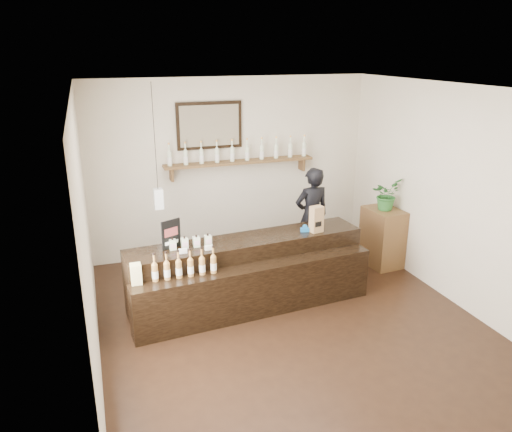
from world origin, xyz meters
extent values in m
plane|color=black|center=(0.00, 0.00, 0.00)|extent=(5.00, 5.00, 0.00)
plane|color=beige|center=(0.00, 2.50, 1.40)|extent=(4.50, 0.00, 4.50)
plane|color=beige|center=(0.00, -2.50, 1.40)|extent=(4.50, 0.00, 4.50)
plane|color=beige|center=(-2.25, 0.00, 1.40)|extent=(0.00, 5.00, 5.00)
plane|color=beige|center=(2.25, 0.00, 1.40)|extent=(0.00, 5.00, 5.00)
plane|color=white|center=(0.00, 0.00, 2.80)|extent=(5.00, 5.00, 0.00)
cube|color=#56361D|center=(0.10, 2.37, 1.50)|extent=(2.40, 0.25, 0.04)
cube|color=#56361D|center=(-0.98, 2.40, 1.38)|extent=(0.04, 0.20, 0.20)
cube|color=#56361D|center=(1.18, 2.40, 1.38)|extent=(0.04, 0.20, 0.20)
cube|color=black|center=(-0.35, 2.47, 2.08)|extent=(1.02, 0.04, 0.72)
cube|color=#493D2F|center=(-0.35, 2.44, 2.08)|extent=(0.92, 0.01, 0.62)
cube|color=white|center=(-1.30, 1.60, 1.25)|extent=(0.12, 0.12, 0.28)
cylinder|color=black|center=(-1.30, 1.60, 2.09)|extent=(0.01, 0.01, 1.41)
cylinder|color=silver|center=(-1.00, 2.37, 1.62)|extent=(0.07, 0.07, 0.20)
cone|color=silver|center=(-1.00, 2.37, 1.75)|extent=(0.07, 0.07, 0.05)
cylinder|color=silver|center=(-1.00, 2.37, 1.81)|extent=(0.02, 0.02, 0.07)
cylinder|color=gold|center=(-1.00, 2.37, 1.86)|extent=(0.03, 0.03, 0.02)
cylinder|color=white|center=(-1.00, 2.37, 1.60)|extent=(0.07, 0.07, 0.09)
cylinder|color=silver|center=(-0.76, 2.37, 1.62)|extent=(0.07, 0.07, 0.20)
cone|color=silver|center=(-0.76, 2.37, 1.75)|extent=(0.07, 0.07, 0.05)
cylinder|color=silver|center=(-0.76, 2.37, 1.81)|extent=(0.02, 0.02, 0.07)
cylinder|color=gold|center=(-0.76, 2.37, 1.86)|extent=(0.03, 0.03, 0.02)
cylinder|color=white|center=(-0.76, 2.37, 1.60)|extent=(0.07, 0.07, 0.09)
cylinder|color=silver|center=(-0.51, 2.37, 1.62)|extent=(0.07, 0.07, 0.20)
cone|color=silver|center=(-0.51, 2.37, 1.75)|extent=(0.07, 0.07, 0.05)
cylinder|color=silver|center=(-0.51, 2.37, 1.81)|extent=(0.02, 0.02, 0.07)
cylinder|color=gold|center=(-0.51, 2.37, 1.86)|extent=(0.03, 0.03, 0.02)
cylinder|color=white|center=(-0.51, 2.37, 1.60)|extent=(0.07, 0.07, 0.09)
cylinder|color=silver|center=(-0.27, 2.37, 1.62)|extent=(0.07, 0.07, 0.20)
cone|color=silver|center=(-0.27, 2.37, 1.75)|extent=(0.07, 0.07, 0.05)
cylinder|color=silver|center=(-0.27, 2.37, 1.81)|extent=(0.02, 0.02, 0.07)
cylinder|color=gold|center=(-0.27, 2.37, 1.86)|extent=(0.03, 0.03, 0.02)
cylinder|color=white|center=(-0.27, 2.37, 1.60)|extent=(0.07, 0.07, 0.09)
cylinder|color=silver|center=(-0.02, 2.37, 1.62)|extent=(0.07, 0.07, 0.20)
cone|color=silver|center=(-0.02, 2.37, 1.75)|extent=(0.07, 0.07, 0.05)
cylinder|color=silver|center=(-0.02, 2.37, 1.81)|extent=(0.02, 0.02, 0.07)
cylinder|color=gold|center=(-0.02, 2.37, 1.86)|extent=(0.03, 0.03, 0.02)
cylinder|color=white|center=(-0.02, 2.37, 1.60)|extent=(0.07, 0.07, 0.09)
cylinder|color=silver|center=(0.22, 2.37, 1.62)|extent=(0.07, 0.07, 0.20)
cone|color=silver|center=(0.22, 2.37, 1.75)|extent=(0.07, 0.07, 0.05)
cylinder|color=silver|center=(0.22, 2.37, 1.81)|extent=(0.02, 0.02, 0.07)
cylinder|color=gold|center=(0.22, 2.37, 1.86)|extent=(0.03, 0.03, 0.02)
cylinder|color=white|center=(0.22, 2.37, 1.60)|extent=(0.07, 0.07, 0.09)
cylinder|color=silver|center=(0.47, 2.37, 1.62)|extent=(0.07, 0.07, 0.20)
cone|color=silver|center=(0.47, 2.37, 1.75)|extent=(0.07, 0.07, 0.05)
cylinder|color=silver|center=(0.47, 2.37, 1.81)|extent=(0.02, 0.02, 0.07)
cylinder|color=gold|center=(0.47, 2.37, 1.86)|extent=(0.03, 0.03, 0.02)
cylinder|color=white|center=(0.47, 2.37, 1.60)|extent=(0.07, 0.07, 0.09)
cylinder|color=silver|center=(0.71, 2.37, 1.62)|extent=(0.07, 0.07, 0.20)
cone|color=silver|center=(0.71, 2.37, 1.75)|extent=(0.07, 0.07, 0.05)
cylinder|color=silver|center=(0.71, 2.37, 1.81)|extent=(0.02, 0.02, 0.07)
cylinder|color=gold|center=(0.71, 2.37, 1.86)|extent=(0.03, 0.03, 0.02)
cylinder|color=white|center=(0.71, 2.37, 1.60)|extent=(0.07, 0.07, 0.09)
cylinder|color=silver|center=(0.96, 2.37, 1.62)|extent=(0.07, 0.07, 0.20)
cone|color=silver|center=(0.96, 2.37, 1.75)|extent=(0.07, 0.07, 0.05)
cylinder|color=silver|center=(0.96, 2.37, 1.81)|extent=(0.02, 0.02, 0.07)
cylinder|color=gold|center=(0.96, 2.37, 1.86)|extent=(0.03, 0.03, 0.02)
cylinder|color=white|center=(0.96, 2.37, 1.60)|extent=(0.07, 0.07, 0.09)
cylinder|color=silver|center=(1.20, 2.37, 1.62)|extent=(0.07, 0.07, 0.20)
cone|color=silver|center=(1.20, 2.37, 1.75)|extent=(0.07, 0.07, 0.05)
cylinder|color=silver|center=(1.20, 2.37, 1.81)|extent=(0.02, 0.02, 0.07)
cylinder|color=gold|center=(1.20, 2.37, 1.86)|extent=(0.03, 0.03, 0.02)
cylinder|color=white|center=(1.20, 2.37, 1.60)|extent=(0.07, 0.07, 0.09)
cube|color=black|center=(-0.32, 0.70, 0.44)|extent=(3.16, 0.81, 0.87)
cube|color=black|center=(-0.32, 0.29, 0.33)|extent=(3.14, 0.53, 0.66)
cube|color=white|center=(-1.19, 0.50, 0.90)|extent=(0.10, 0.04, 0.05)
cube|color=white|center=(-0.87, 0.50, 0.90)|extent=(0.10, 0.04, 0.05)
cube|color=#D8CB84|center=(-1.77, 0.29, 0.72)|extent=(0.12, 0.12, 0.12)
cube|color=#D8CB84|center=(-1.77, 0.29, 0.84)|extent=(0.12, 0.12, 0.12)
cube|color=silver|center=(-1.29, 0.65, 0.93)|extent=(0.08, 0.08, 0.13)
cube|color=#FCC4D5|center=(-1.29, 0.61, 0.93)|extent=(0.07, 0.00, 0.06)
cylinder|color=black|center=(-1.29, 0.65, 1.01)|extent=(0.02, 0.02, 0.03)
cube|color=silver|center=(-1.14, 0.65, 0.93)|extent=(0.08, 0.08, 0.13)
cube|color=#FCC4D5|center=(-1.14, 0.61, 0.93)|extent=(0.07, 0.00, 0.06)
cylinder|color=black|center=(-1.14, 0.65, 1.01)|extent=(0.02, 0.02, 0.03)
cube|color=silver|center=(-0.99, 0.65, 0.93)|extent=(0.08, 0.08, 0.13)
cube|color=#FCC4D5|center=(-0.99, 0.61, 0.93)|extent=(0.07, 0.00, 0.06)
cylinder|color=black|center=(-0.99, 0.65, 1.01)|extent=(0.02, 0.02, 0.03)
cube|color=silver|center=(-0.85, 0.65, 0.93)|extent=(0.08, 0.08, 0.13)
cube|color=#FCC4D5|center=(-0.85, 0.61, 0.93)|extent=(0.07, 0.00, 0.06)
cylinder|color=black|center=(-0.85, 0.65, 1.01)|extent=(0.02, 0.02, 0.03)
cylinder|color=#A97539|center=(-1.56, 0.29, 0.76)|extent=(0.07, 0.07, 0.20)
cone|color=#A97539|center=(-1.56, 0.29, 0.89)|extent=(0.07, 0.07, 0.05)
cylinder|color=#A97539|center=(-1.56, 0.29, 0.95)|extent=(0.02, 0.02, 0.07)
cylinder|color=black|center=(-1.56, 0.29, 1.00)|extent=(0.03, 0.03, 0.03)
cylinder|color=white|center=(-1.56, 0.29, 0.74)|extent=(0.07, 0.07, 0.09)
cylinder|color=#A97539|center=(-1.42, 0.29, 0.76)|extent=(0.07, 0.07, 0.20)
cone|color=#A97539|center=(-1.42, 0.29, 0.89)|extent=(0.07, 0.07, 0.05)
cylinder|color=#A97539|center=(-1.42, 0.29, 0.95)|extent=(0.02, 0.02, 0.07)
cylinder|color=black|center=(-1.42, 0.29, 1.00)|extent=(0.03, 0.03, 0.03)
cylinder|color=white|center=(-1.42, 0.29, 0.74)|extent=(0.07, 0.07, 0.09)
cylinder|color=#A97539|center=(-1.29, 0.29, 0.76)|extent=(0.07, 0.07, 0.20)
cone|color=#A97539|center=(-1.29, 0.29, 0.89)|extent=(0.07, 0.07, 0.05)
cylinder|color=#A97539|center=(-1.29, 0.29, 0.95)|extent=(0.02, 0.02, 0.07)
cylinder|color=black|center=(-1.29, 0.29, 1.00)|extent=(0.03, 0.03, 0.03)
cylinder|color=white|center=(-1.29, 0.29, 0.74)|extent=(0.07, 0.07, 0.09)
cylinder|color=#A97539|center=(-1.15, 0.29, 0.76)|extent=(0.07, 0.07, 0.20)
cone|color=#A97539|center=(-1.15, 0.29, 0.89)|extent=(0.07, 0.07, 0.05)
cylinder|color=#A97539|center=(-1.15, 0.29, 0.95)|extent=(0.02, 0.02, 0.07)
cylinder|color=black|center=(-1.15, 0.29, 1.00)|extent=(0.03, 0.03, 0.03)
cylinder|color=white|center=(-1.15, 0.29, 0.74)|extent=(0.07, 0.07, 0.09)
cylinder|color=#A97539|center=(-1.01, 0.29, 0.76)|extent=(0.07, 0.07, 0.20)
cone|color=#A97539|center=(-1.01, 0.29, 0.89)|extent=(0.07, 0.07, 0.05)
cylinder|color=#A97539|center=(-1.01, 0.29, 0.95)|extent=(0.02, 0.02, 0.07)
cylinder|color=black|center=(-1.01, 0.29, 1.00)|extent=(0.03, 0.03, 0.03)
cylinder|color=white|center=(-1.01, 0.29, 0.74)|extent=(0.07, 0.07, 0.09)
cylinder|color=#A97539|center=(-0.87, 0.29, 0.76)|extent=(0.07, 0.07, 0.20)
cone|color=#A97539|center=(-0.87, 0.29, 0.89)|extent=(0.07, 0.07, 0.05)
cylinder|color=#A97539|center=(-0.87, 0.29, 0.95)|extent=(0.02, 0.02, 0.07)
cylinder|color=black|center=(-0.87, 0.29, 1.00)|extent=(0.03, 0.03, 0.03)
cylinder|color=white|center=(-0.87, 0.29, 0.74)|extent=(0.07, 0.07, 0.09)
cube|color=black|center=(-1.29, 0.70, 1.06)|extent=(0.25, 0.12, 0.37)
cube|color=brown|center=(-1.29, 0.69, 1.09)|extent=(0.17, 0.08, 0.10)
cube|color=white|center=(-1.29, 0.69, 0.95)|extent=(0.17, 0.08, 0.04)
cube|color=olive|center=(0.63, 0.65, 1.05)|extent=(0.18, 0.15, 0.35)
cube|color=black|center=(0.63, 0.59, 1.00)|extent=(0.10, 0.02, 0.07)
cube|color=#1866AB|center=(0.49, 0.70, 0.90)|extent=(0.12, 0.07, 0.05)
cylinder|color=#1866AB|center=(0.49, 0.70, 0.94)|extent=(0.07, 0.04, 0.06)
cube|color=#56361D|center=(2.00, 1.13, 0.45)|extent=(0.50, 0.65, 0.90)
imported|color=#29682A|center=(2.00, 1.13, 1.13)|extent=(0.56, 0.54, 0.47)
imported|color=black|center=(0.99, 1.55, 0.86)|extent=(0.65, 0.44, 1.72)
camera|label=1|loc=(-2.14, -5.00, 3.21)|focal=35.00mm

